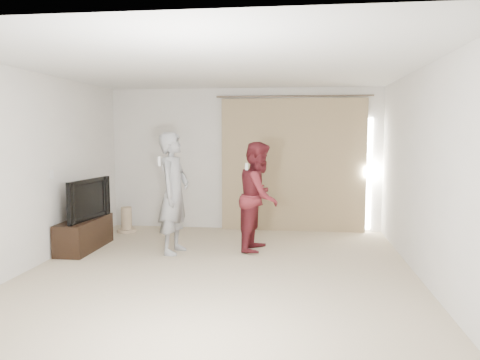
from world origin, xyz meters
name	(u,v)px	position (x,y,z in m)	size (l,w,h in m)	color
floor	(220,272)	(0.00, 0.00, 0.00)	(5.50, 5.50, 0.00)	tan
wall_back	(244,159)	(0.00, 2.75, 1.30)	(5.00, 0.04, 2.60)	silver
wall_left	(35,170)	(-2.50, 0.00, 1.30)	(0.04, 5.50, 2.60)	silver
ceiling	(219,67)	(0.00, 0.00, 2.60)	(5.00, 5.50, 0.01)	silver
curtain	(294,165)	(0.91, 2.68, 1.20)	(2.80, 0.11, 2.46)	#9B845F
tv_console	(84,234)	(-2.27, 0.90, 0.23)	(0.42, 1.22, 0.47)	black
tv	(83,199)	(-2.27, 0.90, 0.78)	(1.08, 0.14, 0.62)	black
scratching_post	(127,222)	(-2.07, 2.18, 0.18)	(0.34, 0.34, 0.45)	tan
person_man	(174,193)	(-0.83, 0.86, 0.90)	(0.52, 0.71, 1.80)	gray
person_woman	(259,196)	(0.41, 1.20, 0.83)	(0.74, 0.89, 1.66)	maroon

